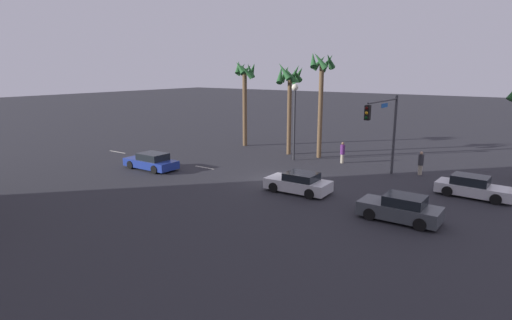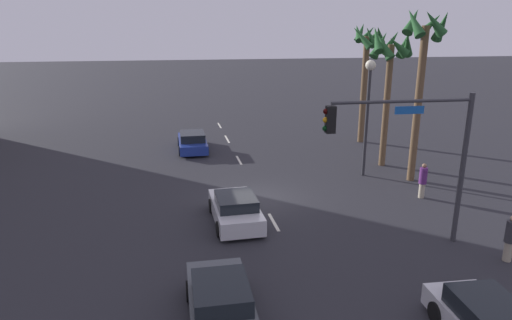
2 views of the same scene
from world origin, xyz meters
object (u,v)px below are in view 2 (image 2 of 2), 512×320
object	(u,v)px
car_1	(235,209)
car_2	(221,304)
car_3	(192,142)
traffic_signal	(417,144)
palm_tree_3	(390,59)
pedestrian_0	(510,237)
palm_tree_2	(366,53)
palm_tree_0	(423,54)
streetlamp	(368,97)
pedestrian_1	(423,180)

from	to	relation	value
car_1	car_2	bearing A→B (deg)	-11.82
car_3	traffic_signal	xyz separation A→B (m)	(15.86, 7.39, 3.42)
traffic_signal	palm_tree_3	xyz separation A→B (m)	(-10.06, 3.92, 2.42)
pedestrian_0	palm_tree_2	size ratio (longest dim) A/B	0.20
traffic_signal	car_3	bearing A→B (deg)	-155.01
pedestrian_0	palm_tree_0	distance (m)	10.84
streetlamp	palm_tree_2	distance (m)	8.39
pedestrian_1	palm_tree_0	xyz separation A→B (m)	(-2.62, 0.91, 5.92)
traffic_signal	pedestrian_0	world-z (taller)	traffic_signal
traffic_signal	palm_tree_3	distance (m)	11.07
car_1	car_2	xyz separation A→B (m)	(6.82, -1.43, 0.03)
car_3	palm_tree_3	world-z (taller)	palm_tree_3
car_1	palm_tree_2	size ratio (longest dim) A/B	0.48
pedestrian_0	car_2	bearing A→B (deg)	-81.29
car_1	palm_tree_2	distance (m)	17.92
car_1	pedestrian_0	distance (m)	10.53
car_3	palm_tree_2	bearing A→B (deg)	90.18
palm_tree_0	palm_tree_2	distance (m)	8.86
car_3	car_1	bearing A→B (deg)	5.20
car_1	car_3	world-z (taller)	car_3
car_3	streetlamp	xyz separation A→B (m)	(7.49, 9.31, 3.92)
traffic_signal	pedestrian_1	xyz separation A→B (m)	(-4.47, 3.27, -3.10)
car_1	traffic_signal	distance (m)	7.85
pedestrian_0	palm_tree_2	distance (m)	18.76
car_1	car_3	size ratio (longest dim) A/B	0.92
car_2	palm_tree_2	bearing A→B (deg)	146.73
pedestrian_0	palm_tree_3	world-z (taller)	palm_tree_3
car_3	palm_tree_3	distance (m)	13.98
traffic_signal	palm_tree_3	bearing A→B (deg)	158.74
streetlamp	palm_tree_2	bearing A→B (deg)	157.28
car_3	pedestrian_1	xyz separation A→B (m)	(11.39, 10.66, 0.32)
car_2	pedestrian_0	size ratio (longest dim) A/B	2.32
traffic_signal	pedestrian_1	bearing A→B (deg)	143.81
car_1	palm_tree_2	world-z (taller)	palm_tree_2
palm_tree_2	car_3	bearing A→B (deg)	-89.82
pedestrian_0	pedestrian_1	bearing A→B (deg)	176.64
car_2	car_3	world-z (taller)	car_2
car_2	car_3	distance (m)	19.38
pedestrian_0	car_1	bearing A→B (deg)	-119.59
car_2	traffic_signal	distance (m)	9.09
pedestrian_1	car_1	bearing A→B (deg)	-82.96
palm_tree_2	palm_tree_0	bearing A→B (deg)	-5.71
pedestrian_1	palm_tree_0	distance (m)	6.54
streetlamp	pedestrian_0	size ratio (longest dim) A/B	3.69
streetlamp	pedestrian_1	distance (m)	5.47
palm_tree_0	palm_tree_2	size ratio (longest dim) A/B	1.07
car_3	traffic_signal	distance (m)	17.83
palm_tree_2	traffic_signal	bearing A→B (deg)	-17.68
car_2	traffic_signal	bearing A→B (deg)	114.61
car_1	streetlamp	distance (m)	10.38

